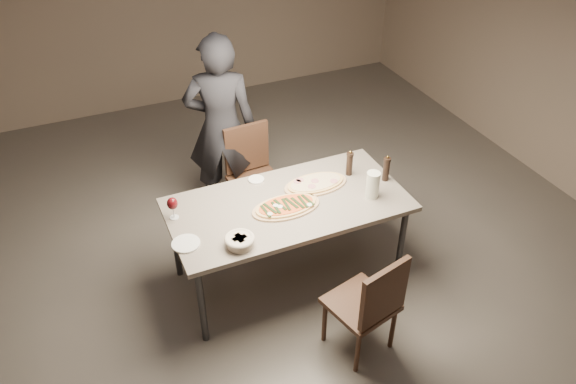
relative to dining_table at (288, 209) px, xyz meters
name	(u,v)px	position (x,y,z in m)	size (l,w,h in m)	color
room	(288,127)	(0.00, 0.00, 0.71)	(7.00, 7.00, 7.00)	#57514B
dining_table	(288,209)	(0.00, 0.00, 0.00)	(1.80, 0.90, 0.75)	gray
zucchini_pizza	(286,206)	(-0.04, -0.06, 0.07)	(0.53, 0.29, 0.05)	tan
ham_pizza	(316,184)	(0.29, 0.12, 0.07)	(0.52, 0.29, 0.04)	tan
bread_basket	(240,240)	(-0.49, -0.31, 0.10)	(0.21, 0.21, 0.07)	beige
oil_dish	(256,180)	(-0.11, 0.37, 0.06)	(0.13, 0.13, 0.01)	white
pepper_mill_left	(349,163)	(0.60, 0.15, 0.16)	(0.06, 0.06, 0.22)	black
pepper_mill_right	(386,169)	(0.83, -0.03, 0.16)	(0.06, 0.06, 0.23)	black
carafe	(373,185)	(0.62, -0.18, 0.16)	(0.10, 0.10, 0.22)	silver
wine_glass	(172,204)	(-0.83, 0.17, 0.18)	(0.08, 0.08, 0.18)	silver
side_plate	(186,244)	(-0.83, -0.15, 0.06)	(0.20, 0.20, 0.01)	white
chair_near	(370,302)	(0.20, -0.92, -0.20)	(0.51, 0.51, 0.88)	#3E261A
chair_far	(252,170)	(0.03, 0.86, -0.18)	(0.46, 0.46, 0.91)	#3E261A
diner	(221,128)	(-0.16, 1.10, 0.17)	(0.63, 0.41, 1.72)	black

